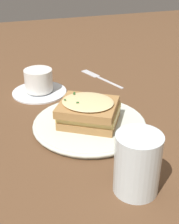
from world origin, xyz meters
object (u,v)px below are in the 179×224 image
teacup_with_saucer (39,84)px  water_glass (137,164)px  sandwich (89,111)px  fork (97,76)px  dinner_plate (90,124)px

teacup_with_saucer → water_glass: size_ratio=1.40×
sandwich → fork: sandwich is taller
sandwich → water_glass: water_glass is taller
dinner_plate → fork: dinner_plate is taller
dinner_plate → sandwich: bearing=110.3°
teacup_with_saucer → water_glass: 0.46m
sandwich → fork: bearing=-23.6°
sandwich → dinner_plate: bearing=-69.7°
sandwich → teacup_with_saucer: 0.24m
water_glass → fork: bearing=-12.6°
dinner_plate → teacup_with_saucer: teacup_with_saucer is taller
dinner_plate → sandwich: (-0.00, 0.00, 0.04)m
dinner_plate → teacup_with_saucer: (0.23, 0.08, 0.02)m
dinner_plate → sandwich: 0.04m
water_glass → teacup_with_saucer: bearing=10.6°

